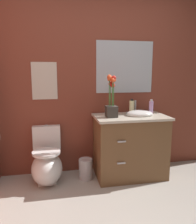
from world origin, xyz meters
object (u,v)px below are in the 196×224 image
toilet (47,164)px  wall_poster (44,81)px  wall_mirror (125,67)px  lotion_bottle (132,107)px  vanity_cabinet (130,145)px  trash_bin (86,169)px  soap_bottle (151,108)px  flower_vase (111,101)px

toilet → wall_poster: bearing=90.0°
wall_poster → wall_mirror: (1.08, 0.00, 0.18)m
lotion_bottle → wall_poster: wall_poster is taller
vanity_cabinet → trash_bin: (-0.60, 0.02, -0.29)m
wall_mirror → vanity_cabinet: bearing=-89.4°
wall_mirror → soap_bottle: bearing=-44.2°
vanity_cabinet → wall_poster: wall_poster is taller
toilet → flower_vase: size_ratio=1.30×
trash_bin → wall_poster: size_ratio=0.57×
soap_bottle → flower_vase: bearing=-174.8°
flower_vase → trash_bin: flower_vase is taller
wall_mirror → flower_vase: bearing=-129.4°
toilet → trash_bin: 0.50m
wall_poster → soap_bottle: bearing=-11.5°
soap_bottle → wall_poster: wall_poster is taller
flower_vase → toilet: bearing=175.7°
lotion_bottle → wall_poster: 1.21m
wall_poster → lotion_bottle: bearing=-8.2°
vanity_cabinet → lotion_bottle: 0.51m
lotion_bottle → vanity_cabinet: bearing=-112.6°
flower_vase → wall_poster: 0.91m
toilet → soap_bottle: (1.37, -0.01, 0.68)m
toilet → soap_bottle: soap_bottle is taller
vanity_cabinet → lotion_bottle: (0.05, 0.13, 0.49)m
lotion_bottle → toilet: bearing=-174.8°
vanity_cabinet → soap_bottle: (0.28, 0.02, 0.49)m
toilet → vanity_cabinet: vanity_cabinet is taller
flower_vase → lotion_bottle: (0.33, 0.16, -0.11)m
flower_vase → wall_poster: wall_poster is taller
flower_vase → lotion_bottle: 0.38m
soap_bottle → lotion_bottle: size_ratio=1.00×
soap_bottle → trash_bin: (-0.88, -0.00, -0.78)m
vanity_cabinet → wall_mirror: size_ratio=1.26×
lotion_bottle → wall_mirror: (-0.06, 0.16, 0.53)m
toilet → wall_poster: wall_poster is taller
flower_vase → vanity_cabinet: bearing=7.2°
wall_poster → wall_mirror: size_ratio=0.60×
toilet → lotion_bottle: 1.33m
lotion_bottle → wall_mirror: 0.56m
vanity_cabinet → wall_poster: bearing=164.9°
wall_mirror → wall_poster: bearing=180.0°
vanity_cabinet → lotion_bottle: bearing=67.4°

